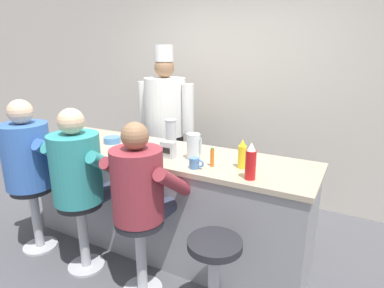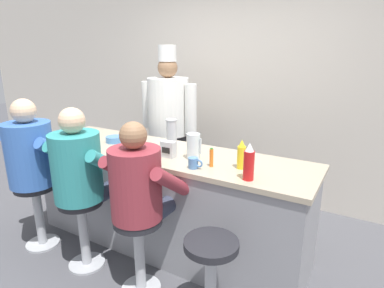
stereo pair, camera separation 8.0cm
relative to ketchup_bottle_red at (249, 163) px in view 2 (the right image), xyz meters
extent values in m
plane|color=#4C4C51|center=(-0.89, -0.11, -1.08)|extent=(20.00, 20.00, 0.00)
cube|color=beige|center=(-0.89, 1.76, 0.27)|extent=(10.00, 0.06, 2.70)
cube|color=gray|center=(-0.89, 0.25, -0.62)|extent=(2.63, 0.69, 0.91)
cube|color=tan|center=(-0.89, 0.25, -0.14)|extent=(2.69, 0.72, 0.04)
cylinder|color=red|center=(0.00, 0.00, -0.02)|extent=(0.08, 0.08, 0.21)
cone|color=white|center=(0.00, 0.00, 0.11)|extent=(0.06, 0.06, 0.06)
cylinder|color=yellow|center=(-0.13, 0.18, -0.04)|extent=(0.06, 0.06, 0.18)
cone|color=yellow|center=(-0.13, 0.18, 0.08)|extent=(0.05, 0.05, 0.05)
cylinder|color=orange|center=(-0.34, 0.10, -0.05)|extent=(0.03, 0.03, 0.14)
cylinder|color=#287F2D|center=(-0.34, 0.10, 0.02)|extent=(0.02, 0.02, 0.01)
cylinder|color=silver|center=(-0.55, 0.19, -0.02)|extent=(0.11, 0.11, 0.22)
cube|color=silver|center=(-0.49, 0.19, -0.01)|extent=(0.01, 0.01, 0.13)
cylinder|color=white|center=(-1.16, 0.21, -0.12)|extent=(0.23, 0.23, 0.02)
ellipsoid|color=#E0BC60|center=(-1.16, 0.21, -0.09)|extent=(0.10, 0.08, 0.03)
cylinder|color=#4C7FB7|center=(-1.48, 0.24, -0.10)|extent=(0.16, 0.16, 0.06)
cylinder|color=#4C7AB2|center=(-0.44, 0.00, -0.08)|extent=(0.08, 0.08, 0.08)
torus|color=#4C7AB2|center=(-0.39, 0.00, -0.08)|extent=(0.06, 0.01, 0.06)
cylinder|color=beige|center=(-2.12, 0.22, -0.09)|extent=(0.09, 0.09, 0.08)
torus|color=beige|center=(-2.06, 0.22, -0.08)|extent=(0.06, 0.02, 0.06)
cylinder|color=#B7BABF|center=(-0.82, 0.27, 0.02)|extent=(0.09, 0.09, 0.28)
cylinder|color=silver|center=(-0.82, 0.27, 0.16)|extent=(0.10, 0.10, 0.01)
cube|color=silver|center=(-0.76, 0.13, -0.06)|extent=(0.12, 0.07, 0.14)
cube|color=black|center=(-0.76, 0.09, -0.06)|extent=(0.07, 0.01, 0.05)
cylinder|color=#B2B5BA|center=(-1.93, -0.37, -1.07)|extent=(0.31, 0.31, 0.02)
cylinder|color=#B2B5BA|center=(-1.93, -0.37, -0.76)|extent=(0.08, 0.08, 0.60)
cylinder|color=#232328|center=(-1.93, -0.37, -0.47)|extent=(0.36, 0.36, 0.05)
cylinder|color=#33384C|center=(-2.03, -0.16, -0.43)|extent=(0.15, 0.41, 0.15)
cylinder|color=#33384C|center=(-1.82, -0.16, -0.43)|extent=(0.15, 0.41, 0.15)
cylinder|color=#3866B7|center=(-1.93, -0.37, -0.15)|extent=(0.41, 0.41, 0.58)
cylinder|color=#3866B7|center=(-2.18, -0.25, -0.12)|extent=(0.11, 0.44, 0.35)
cylinder|color=#3866B7|center=(-1.67, -0.25, -0.12)|extent=(0.11, 0.44, 0.35)
sphere|color=#DBB28E|center=(-1.93, -0.37, 0.24)|extent=(0.21, 0.21, 0.21)
cylinder|color=#B2B5BA|center=(-1.31, -0.37, -1.07)|extent=(0.31, 0.31, 0.02)
cylinder|color=#B2B5BA|center=(-1.31, -0.37, -0.76)|extent=(0.08, 0.08, 0.60)
cylinder|color=#232328|center=(-1.31, -0.37, -0.47)|extent=(0.36, 0.36, 0.05)
cylinder|color=#33384C|center=(-1.41, -0.17, -0.43)|extent=(0.15, 0.40, 0.15)
cylinder|color=#33384C|center=(-1.22, -0.17, -0.43)|extent=(0.15, 0.40, 0.15)
cylinder|color=teal|center=(-1.31, -0.37, -0.16)|extent=(0.40, 0.40, 0.56)
cylinder|color=teal|center=(-1.56, -0.26, -0.13)|extent=(0.10, 0.43, 0.34)
cylinder|color=teal|center=(-1.07, -0.26, -0.13)|extent=(0.10, 0.43, 0.34)
sphere|color=#DBB28E|center=(-1.31, -0.37, 0.22)|extent=(0.20, 0.20, 0.20)
cylinder|color=#B2B5BA|center=(-0.70, -0.37, -1.07)|extent=(0.31, 0.31, 0.02)
cylinder|color=#B2B5BA|center=(-0.70, -0.37, -0.76)|extent=(0.08, 0.08, 0.60)
cylinder|color=#232328|center=(-0.70, -0.37, -0.47)|extent=(0.36, 0.36, 0.05)
cylinder|color=#33384C|center=(-0.80, -0.18, -0.43)|extent=(0.14, 0.37, 0.14)
cylinder|color=#33384C|center=(-0.61, -0.18, -0.43)|extent=(0.14, 0.37, 0.14)
cylinder|color=maroon|center=(-0.70, -0.37, -0.18)|extent=(0.37, 0.37, 0.53)
cylinder|color=maroon|center=(-0.94, -0.26, -0.15)|extent=(0.10, 0.40, 0.32)
cylinder|color=maroon|center=(-0.47, -0.26, -0.15)|extent=(0.10, 0.40, 0.32)
sphere|color=#8C6647|center=(-0.70, -0.37, 0.18)|extent=(0.19, 0.19, 0.19)
cylinder|color=#B2B5BA|center=(-0.09, -0.37, -0.76)|extent=(0.08, 0.08, 0.60)
cylinder|color=#232328|center=(-0.09, -0.37, -0.47)|extent=(0.36, 0.36, 0.05)
cube|color=#232328|center=(-1.39, 1.05, -0.64)|extent=(0.36, 0.20, 0.87)
cube|color=white|center=(-1.39, 1.00, -0.47)|extent=(0.33, 0.02, 0.52)
cylinder|color=white|center=(-1.39, 1.05, 0.12)|extent=(0.47, 0.47, 0.65)
sphere|color=#8C6647|center=(-1.39, 1.05, 0.56)|extent=(0.22, 0.22, 0.22)
cylinder|color=white|center=(-1.39, 1.05, 0.71)|extent=(0.20, 0.20, 0.18)
cylinder|color=white|center=(-1.69, 1.05, 0.11)|extent=(0.13, 0.13, 0.55)
cylinder|color=white|center=(-1.09, 1.05, 0.11)|extent=(0.13, 0.13, 0.55)
camera|label=1|loc=(0.64, -2.03, 0.74)|focal=30.00mm
camera|label=2|loc=(0.71, -1.99, 0.74)|focal=30.00mm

